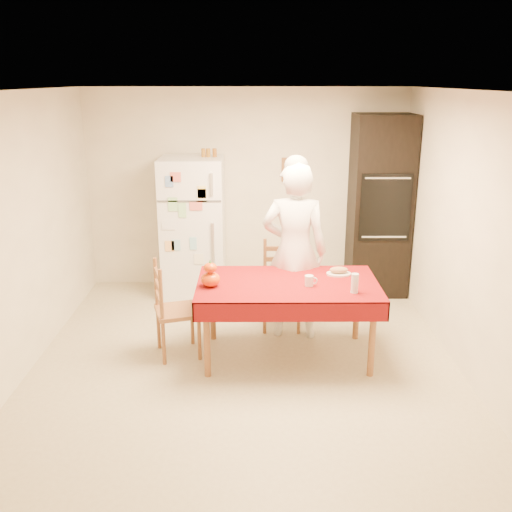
{
  "coord_description": "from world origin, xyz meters",
  "views": [
    {
      "loc": [
        0.07,
        -4.89,
        2.59
      ],
      "look_at": [
        0.11,
        0.2,
        1.0
      ],
      "focal_mm": 40.0,
      "sensor_mm": 36.0,
      "label": 1
    }
  ],
  "objects_px": {
    "chair_left": "(171,306)",
    "seated_woman": "(294,252)",
    "pumpkin_lower": "(211,279)",
    "coffee_mug": "(309,281)",
    "bread_plate": "(339,274)",
    "oven_cabinet": "(380,206)",
    "chair_far": "(282,281)",
    "wine_glass": "(355,283)",
    "refrigerator": "(193,227)",
    "dining_table": "(288,289)"
  },
  "relations": [
    {
      "from": "dining_table",
      "to": "seated_woman",
      "type": "bearing_deg",
      "value": 79.15
    },
    {
      "from": "seated_woman",
      "to": "coffee_mug",
      "type": "distance_m",
      "value": 0.61
    },
    {
      "from": "chair_far",
      "to": "pumpkin_lower",
      "type": "xyz_separation_m",
      "value": [
        -0.7,
        -0.84,
        0.32
      ]
    },
    {
      "from": "refrigerator",
      "to": "wine_glass",
      "type": "bearing_deg",
      "value": -50.83
    },
    {
      "from": "chair_far",
      "to": "wine_glass",
      "type": "bearing_deg",
      "value": -58.03
    },
    {
      "from": "wine_glass",
      "to": "chair_left",
      "type": "bearing_deg",
      "value": 169.91
    },
    {
      "from": "pumpkin_lower",
      "to": "seated_woman",
      "type": "bearing_deg",
      "value": 36.2
    },
    {
      "from": "dining_table",
      "to": "chair_left",
      "type": "xyz_separation_m",
      "value": [
        -1.12,
        0.04,
        -0.18
      ]
    },
    {
      "from": "chair_far",
      "to": "coffee_mug",
      "type": "xyz_separation_m",
      "value": [
        0.21,
        -0.84,
        0.3
      ]
    },
    {
      "from": "chair_far",
      "to": "coffee_mug",
      "type": "relative_size",
      "value": 9.5
    },
    {
      "from": "chair_far",
      "to": "bread_plate",
      "type": "height_order",
      "value": "chair_far"
    },
    {
      "from": "dining_table",
      "to": "oven_cabinet",
      "type": "bearing_deg",
      "value": 55.57
    },
    {
      "from": "chair_far",
      "to": "wine_glass",
      "type": "height_order",
      "value": "chair_far"
    },
    {
      "from": "refrigerator",
      "to": "pumpkin_lower",
      "type": "distance_m",
      "value": 1.87
    },
    {
      "from": "pumpkin_lower",
      "to": "chair_left",
      "type": "bearing_deg",
      "value": 161.42
    },
    {
      "from": "refrigerator",
      "to": "seated_woman",
      "type": "relative_size",
      "value": 0.93
    },
    {
      "from": "oven_cabinet",
      "to": "coffee_mug",
      "type": "height_order",
      "value": "oven_cabinet"
    },
    {
      "from": "refrigerator",
      "to": "seated_woman",
      "type": "xyz_separation_m",
      "value": [
        1.15,
        -1.24,
        0.06
      ]
    },
    {
      "from": "oven_cabinet",
      "to": "seated_woman",
      "type": "xyz_separation_m",
      "value": [
        -1.13,
        -1.29,
        -0.19
      ]
    },
    {
      "from": "chair_left",
      "to": "wine_glass",
      "type": "distance_m",
      "value": 1.76
    },
    {
      "from": "chair_left",
      "to": "bread_plate",
      "type": "bearing_deg",
      "value": -100.12
    },
    {
      "from": "dining_table",
      "to": "bread_plate",
      "type": "relative_size",
      "value": 7.08
    },
    {
      "from": "seated_woman",
      "to": "wine_glass",
      "type": "distance_m",
      "value": 0.91
    },
    {
      "from": "refrigerator",
      "to": "chair_left",
      "type": "distance_m",
      "value": 1.74
    },
    {
      "from": "oven_cabinet",
      "to": "bread_plate",
      "type": "relative_size",
      "value": 9.17
    },
    {
      "from": "pumpkin_lower",
      "to": "chair_far",
      "type": "bearing_deg",
      "value": 50.34
    },
    {
      "from": "coffee_mug",
      "to": "chair_far",
      "type": "bearing_deg",
      "value": 103.92
    },
    {
      "from": "pumpkin_lower",
      "to": "bread_plate",
      "type": "xyz_separation_m",
      "value": [
        1.23,
        0.32,
        -0.06
      ]
    },
    {
      "from": "seated_woman",
      "to": "pumpkin_lower",
      "type": "bearing_deg",
      "value": 43.23
    },
    {
      "from": "oven_cabinet",
      "to": "dining_table",
      "type": "relative_size",
      "value": 1.29
    },
    {
      "from": "wine_glass",
      "to": "bread_plate",
      "type": "relative_size",
      "value": 0.73
    },
    {
      "from": "refrigerator",
      "to": "pumpkin_lower",
      "type": "height_order",
      "value": "refrigerator"
    },
    {
      "from": "oven_cabinet",
      "to": "bread_plate",
      "type": "height_order",
      "value": "oven_cabinet"
    },
    {
      "from": "coffee_mug",
      "to": "bread_plate",
      "type": "relative_size",
      "value": 0.42
    },
    {
      "from": "chair_left",
      "to": "pumpkin_lower",
      "type": "height_order",
      "value": "chair_left"
    },
    {
      "from": "oven_cabinet",
      "to": "dining_table",
      "type": "distance_m",
      "value": 2.21
    },
    {
      "from": "oven_cabinet",
      "to": "dining_table",
      "type": "height_order",
      "value": "oven_cabinet"
    },
    {
      "from": "pumpkin_lower",
      "to": "bread_plate",
      "type": "bearing_deg",
      "value": 14.4
    },
    {
      "from": "coffee_mug",
      "to": "pumpkin_lower",
      "type": "distance_m",
      "value": 0.91
    },
    {
      "from": "chair_far",
      "to": "seated_woman",
      "type": "bearing_deg",
      "value": -64.18
    },
    {
      "from": "chair_far",
      "to": "refrigerator",
      "type": "bearing_deg",
      "value": 137.51
    },
    {
      "from": "chair_left",
      "to": "seated_woman",
      "type": "xyz_separation_m",
      "value": [
        1.21,
        0.46,
        0.41
      ]
    },
    {
      "from": "refrigerator",
      "to": "dining_table",
      "type": "relative_size",
      "value": 1.0
    },
    {
      "from": "chair_far",
      "to": "wine_glass",
      "type": "relative_size",
      "value": 5.4
    },
    {
      "from": "chair_left",
      "to": "bread_plate",
      "type": "distance_m",
      "value": 1.66
    },
    {
      "from": "refrigerator",
      "to": "oven_cabinet",
      "type": "distance_m",
      "value": 2.29
    },
    {
      "from": "chair_far",
      "to": "chair_left",
      "type": "bearing_deg",
      "value": -145.78
    },
    {
      "from": "dining_table",
      "to": "chair_far",
      "type": "distance_m",
      "value": 0.77
    },
    {
      "from": "refrigerator",
      "to": "dining_table",
      "type": "height_order",
      "value": "refrigerator"
    },
    {
      "from": "chair_left",
      "to": "seated_woman",
      "type": "height_order",
      "value": "seated_woman"
    }
  ]
}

